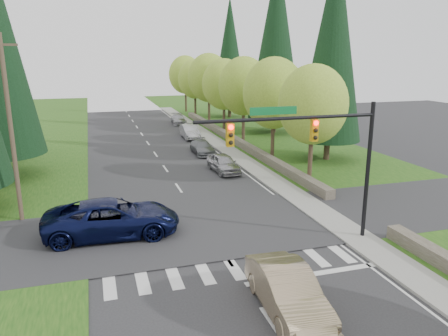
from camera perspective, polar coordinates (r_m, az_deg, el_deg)
name	(u,v)px	position (r m, az deg, el deg)	size (l,w,h in m)	color
ground	(262,309)	(16.61, 4.98, -17.90)	(120.00, 120.00, 0.00)	#28282B
grass_east	(316,160)	(38.76, 11.91, 1.01)	(14.00, 110.00, 0.06)	#1B4813
cross_street	(206,228)	(23.40, -2.36, -7.82)	(120.00, 8.00, 0.10)	#28282B
sidewalk_east	(242,159)	(38.09, 2.38, 1.13)	(1.80, 80.00, 0.13)	gray
curb_east	(233,160)	(37.82, 1.16, 1.05)	(0.20, 80.00, 0.13)	gray
stone_wall_north	(232,139)	(45.98, 1.10, 3.84)	(0.70, 40.00, 0.70)	#4C4438
traffic_signal	(317,144)	(20.37, 12.05, 3.15)	(8.70, 0.37, 6.80)	black
utility_pole	(11,129)	(25.58, -26.08, 4.63)	(1.60, 0.24, 10.00)	#473828
decid_tree_0	(313,105)	(30.82, 11.54, 8.12)	(4.80, 4.80, 8.37)	#38281C
decid_tree_1	(274,93)	(37.12, 6.54, 9.67)	(5.20, 5.20, 8.80)	#38281C
decid_tree_2	(244,86)	(43.54, 2.60, 10.63)	(5.00, 5.00, 8.82)	#38281C
decid_tree_3	(224,84)	(50.23, 0.00, 10.87)	(5.00, 5.00, 8.55)	#38281C
decid_tree_4	(209,78)	(56.95, -1.99, 11.69)	(5.40, 5.40, 9.18)	#38281C
decid_tree_5	(195,79)	(63.72, -3.82, 11.50)	(4.80, 4.80, 8.30)	#38281C
decid_tree_6	(185,75)	(70.55, -5.07, 12.04)	(5.20, 5.20, 8.86)	#38281C
conifer_e_a	(333,44)	(38.24, 14.06, 15.48)	(5.44, 5.44, 17.80)	#38281C
conifer_e_b	(276,37)	(51.22, 6.83, 16.58)	(6.12, 6.12, 19.80)	#38281C
conifer_e_c	(230,52)	(63.96, 0.76, 14.91)	(5.10, 5.10, 16.80)	#38281C
sedan_champagne	(288,291)	(16.18, 8.30, -15.60)	(1.73, 4.95, 1.63)	tan
suv_navy	(112,218)	(22.82, -14.39, -6.37)	(3.09, 6.70, 1.86)	#0A0F34
parked_car_a	(224,163)	(34.05, -0.06, 0.64)	(1.67, 4.15, 1.42)	#A3A2A7
parked_car_b	(202,147)	(40.41, -2.83, 2.71)	(1.72, 4.23, 1.23)	slate
parked_car_c	(190,132)	(48.13, -4.47, 4.75)	(1.56, 4.49, 1.48)	#B1B1B6
parked_car_d	(190,128)	(51.10, -4.51, 5.21)	(1.51, 3.74, 1.28)	silver
parked_car_e	(179,119)	(58.52, -5.96, 6.36)	(1.76, 4.34, 1.26)	#9FA0A4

